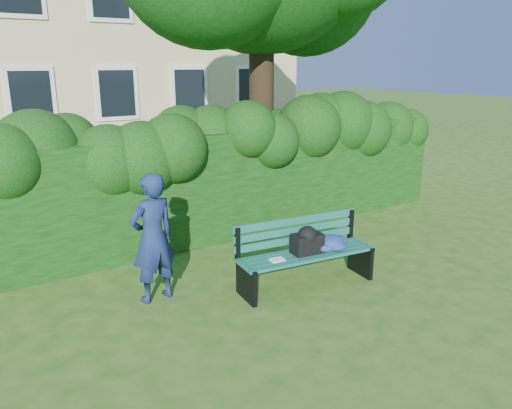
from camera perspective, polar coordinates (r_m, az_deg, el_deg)
ground at (r=6.92m, az=2.77°, el=-8.74°), size 80.00×80.00×0.00m
hedge at (r=8.40m, az=-6.03°, el=2.17°), size 10.00×1.00×1.80m
park_bench at (r=6.69m, az=6.32°, el=-5.03°), size 1.93×0.78×0.89m
man_reading at (r=6.23m, az=-11.71°, el=-3.78°), size 0.65×0.47×1.63m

